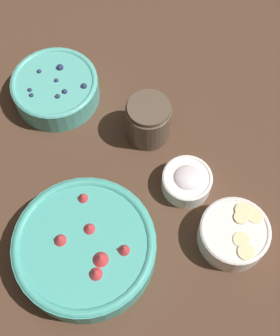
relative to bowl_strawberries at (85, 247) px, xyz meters
name	(u,v)px	position (x,y,z in m)	size (l,w,h in m)	color
ground_plane	(103,187)	(0.11, -0.09, -0.04)	(4.00, 4.00, 0.00)	#4C3323
bowl_strawberries	(85,247)	(0.00, 0.00, 0.00)	(0.26, 0.26, 0.08)	#47AD9E
bowl_blueberries	(55,88)	(0.36, -0.11, 0.00)	(0.19, 0.19, 0.07)	#56B7A8
bowl_bananas	(234,233)	(-0.11, -0.26, 0.00)	(0.13, 0.13, 0.06)	white
bowl_cream	(187,181)	(0.02, -0.24, -0.01)	(0.10, 0.10, 0.05)	white
jar_chocolate	(148,121)	(0.17, -0.24, 0.01)	(0.10, 0.10, 0.10)	brown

